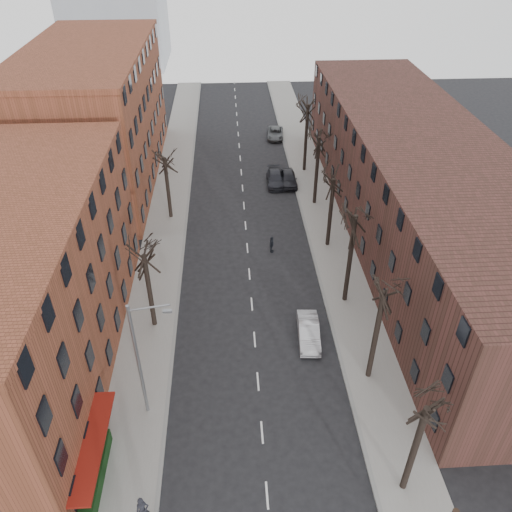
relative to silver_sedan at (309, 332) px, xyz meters
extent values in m
cube|color=gray|center=(-12.00, 19.17, -0.64)|extent=(4.00, 90.00, 0.15)
cube|color=gray|center=(4.00, 19.17, -0.64)|extent=(4.00, 90.00, 0.15)
cube|color=brown|center=(-20.00, -0.83, 5.29)|extent=(12.00, 26.00, 12.00)
cube|color=brown|center=(-20.00, 28.17, 6.29)|extent=(12.00, 28.00, 14.00)
cube|color=#472621|center=(12.00, 14.17, 4.29)|extent=(12.00, 50.00, 10.00)
cube|color=maroon|center=(-13.40, -9.83, -0.71)|extent=(1.20, 7.00, 0.15)
cube|color=black|center=(-13.50, -10.83, -0.06)|extent=(0.80, 6.00, 1.00)
cylinder|color=slate|center=(-11.20, -5.83, 3.79)|extent=(0.20, 0.20, 9.00)
cylinder|color=slate|center=(-10.10, -5.83, 8.09)|extent=(2.39, 0.12, 0.46)
cube|color=slate|center=(-9.10, -5.83, 7.79)|extent=(0.50, 0.22, 0.14)
imported|color=#ADAEB4|center=(0.00, 0.00, 0.00)|extent=(1.77, 4.42, 1.43)
imported|color=black|center=(1.30, 24.78, 0.04)|extent=(1.80, 4.42, 1.50)
imported|color=#212229|center=(-0.20, 24.93, -0.03)|extent=(2.03, 4.77, 1.37)
imported|color=#505457|center=(1.04, 38.59, -0.08)|extent=(2.54, 4.77, 1.28)
imported|color=black|center=(-10.54, -12.81, 0.36)|extent=(0.76, 0.59, 1.85)
imported|color=black|center=(-1.78, 11.44, 0.10)|extent=(0.72, 1.04, 1.64)
camera|label=1|loc=(-5.48, -26.39, 26.10)|focal=35.00mm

